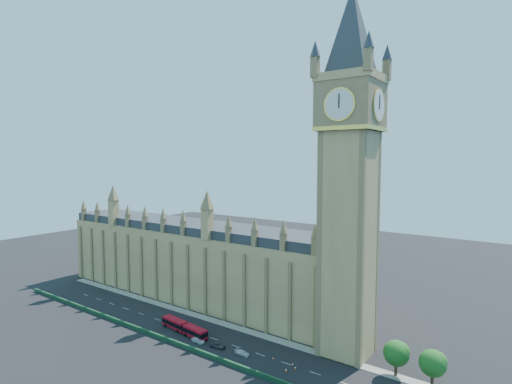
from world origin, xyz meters
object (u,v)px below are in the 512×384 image
Objects in this scene: red_bus at (184,328)px; car_white at (242,353)px; car_grey at (218,345)px; car_silver at (198,340)px.

car_white is (22.07, -0.74, -1.02)m from red_bus.
red_bus reaches higher than car_grey.
car_silver reaches higher than car_white.
car_white is (14.40, 1.45, -0.06)m from car_silver.
car_grey is at bearing 0.94° from red_bus.
car_silver is at bearing -9.52° from red_bus.
car_silver is (7.67, -2.19, -0.96)m from red_bus.
car_grey is 1.11× the size of car_silver.
red_bus is at bearing 87.67° from car_white.
red_bus reaches higher than car_white.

